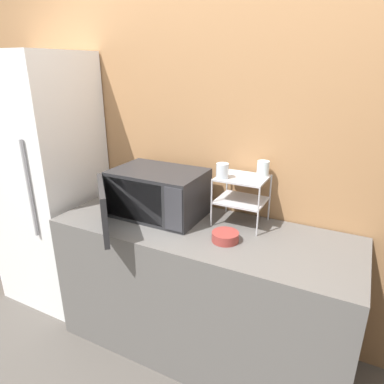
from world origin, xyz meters
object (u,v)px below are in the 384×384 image
Objects in this scene: microwave at (156,194)px; glass_front_left at (222,171)px; glass_back_right at (263,168)px; dish_rack at (242,190)px; refrigerator at (48,184)px; bowl at (225,237)px.

glass_front_left is (0.43, 0.06, 0.19)m from microwave.
glass_front_left is 1.00× the size of glass_back_right.
dish_rack is 1.52m from refrigerator.
microwave reaches higher than bowl.
glass_front_left is at bearing -140.35° from glass_back_right.
glass_back_right is 0.59× the size of bowl.
bowl is 0.08× the size of refrigerator.
glass_back_right is at bearing 19.55° from microwave.
glass_back_right is at bearing 40.61° from dish_rack.
refrigerator reaches higher than glass_back_right.
microwave is at bearing 0.94° from refrigerator.
bowl is (0.53, -0.12, -0.12)m from microwave.
bowl is (0.01, -0.26, -0.19)m from dish_rack.
glass_front_left is 0.25m from glass_back_right.
dish_rack is 0.18m from glass_front_left.
glass_front_left is 0.05× the size of refrigerator.
glass_front_left is at bearing -141.35° from dish_rack.
refrigerator is at bearing -176.92° from glass_front_left.
microwave is 2.46× the size of dish_rack.
dish_rack is at bearing 5.85° from refrigerator.
microwave is 4.87× the size of bowl.
microwave and dish_rack have the same top height.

